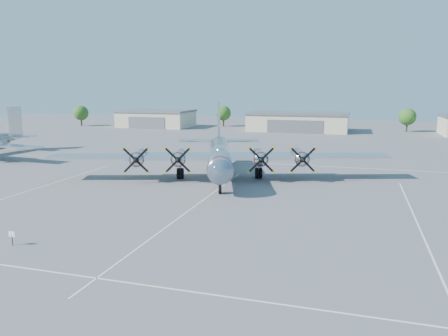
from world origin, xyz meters
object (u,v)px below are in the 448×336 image
(hangar_west, at_px, (156,118))
(tree_far_west, at_px, (81,113))
(tree_west, at_px, (223,113))
(hangar_center, at_px, (298,121))
(info_placard, at_px, (12,236))
(tree_east, at_px, (407,117))
(main_bomber_b29, at_px, (219,175))

(hangar_west, relative_size, tree_far_west, 3.40)
(tree_far_west, bearing_deg, tree_west, 14.93)
(hangar_center, xyz_separation_m, tree_west, (-25.00, 8.04, 1.51))
(hangar_west, height_order, tree_west, tree_west)
(tree_far_west, height_order, info_placard, tree_far_west)
(tree_east, distance_m, main_bomber_b29, 81.69)
(tree_far_west, xyz_separation_m, tree_east, (100.00, 10.00, 0.00))
(hangar_center, bearing_deg, tree_far_west, -176.76)
(tree_east, bearing_deg, main_bomber_b29, -113.41)
(tree_east, xyz_separation_m, info_placard, (-39.90, -106.59, -3.39))
(hangar_center, xyz_separation_m, main_bomber_b29, (-2.41, -68.83, -2.71))
(hangar_center, bearing_deg, hangar_west, 180.00)
(main_bomber_b29, xyz_separation_m, info_placard, (-7.49, -31.72, 0.83))
(tree_far_west, distance_m, main_bomber_b29, 93.78)
(hangar_west, bearing_deg, main_bomber_b29, -58.25)
(main_bomber_b29, bearing_deg, tree_west, 88.61)
(tree_west, relative_size, tree_east, 1.00)
(hangar_west, bearing_deg, tree_west, 21.89)
(hangar_west, distance_m, tree_far_west, 25.36)
(hangar_west, relative_size, tree_east, 3.40)
(tree_far_west, bearing_deg, info_placard, -58.11)
(main_bomber_b29, bearing_deg, info_placard, -121.06)
(tree_west, bearing_deg, tree_far_west, -165.07)
(tree_far_west, bearing_deg, tree_east, 5.71)
(hangar_west, height_order, main_bomber_b29, hangar_west)
(hangar_center, bearing_deg, info_placard, -95.62)
(hangar_center, distance_m, tree_east, 30.64)
(hangar_center, relative_size, tree_far_west, 4.31)
(tree_far_west, bearing_deg, hangar_west, 9.01)
(hangar_west, bearing_deg, info_placard, -70.76)
(tree_west, relative_size, main_bomber_b29, 0.14)
(tree_far_west, relative_size, tree_east, 1.00)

